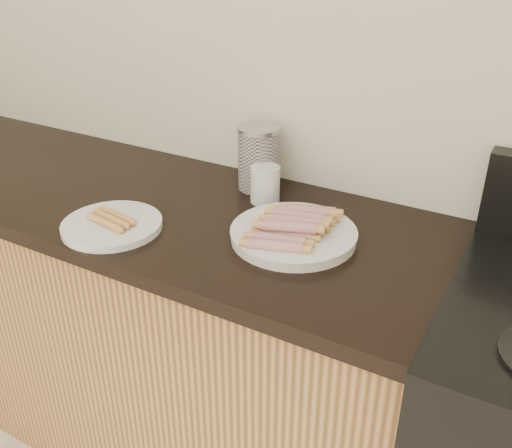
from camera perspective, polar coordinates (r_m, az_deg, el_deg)
The scene contains 9 objects.
wall_back at distance 1.53m, azimuth 8.83°, elevation 17.19°, with size 4.00×0.04×2.60m, color silver.
cabinet_base at distance 2.01m, azimuth -15.67°, elevation -8.02°, with size 2.20×0.59×0.86m, color #B57F46.
counter_slab at distance 1.79m, azimuth -17.50°, elevation 3.72°, with size 2.20×0.62×0.04m, color black.
main_plate at distance 1.37m, azimuth 3.77°, elevation -1.16°, with size 0.30×0.30×0.02m, color silver.
side_plate at distance 1.46m, azimuth -14.20°, elevation -0.13°, with size 0.25×0.25×0.02m, color silver.
hotdog_pile at distance 1.36m, azimuth 3.81°, elevation -0.01°, with size 0.13×0.26×0.05m.
plain_sausages at distance 1.46m, azimuth -14.28°, elevation 0.50°, with size 0.12×0.08×0.02m.
canister at distance 1.61m, azimuth 0.23°, elevation 6.62°, with size 0.12×0.12×0.18m.
mug at distance 1.54m, azimuth 0.92°, elevation 3.98°, with size 0.08×0.08×0.10m, color white.
Camera 1 is at (0.54, 0.60, 1.58)m, focal length 40.00 mm.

